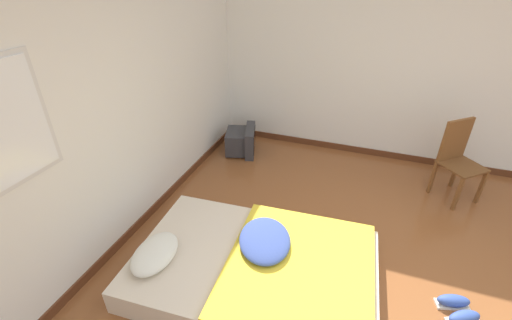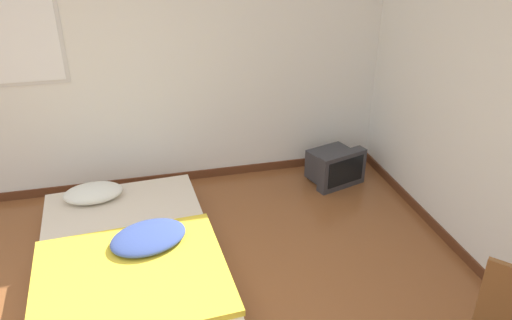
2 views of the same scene
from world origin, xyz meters
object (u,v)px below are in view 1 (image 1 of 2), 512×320
crt_tv (242,141)px  wooden_chair (458,155)px  sneaker_pair (459,309)px  mattress_bed (256,267)px

crt_tv → wooden_chair: bearing=-92.4°
crt_tv → wooden_chair: size_ratio=0.63×
crt_tv → sneaker_pair: size_ratio=1.72×
wooden_chair → sneaker_pair: wooden_chair is taller
mattress_bed → crt_tv: bearing=24.8°
mattress_bed → sneaker_pair: bearing=-82.2°
crt_tv → wooden_chair: (-0.11, -2.71, 0.35)m
mattress_bed → sneaker_pair: 1.66m
mattress_bed → crt_tv: (2.12, 0.98, 0.04)m
mattress_bed → wooden_chair: size_ratio=2.28×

